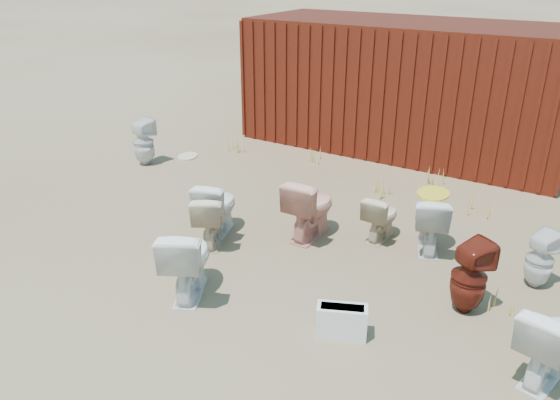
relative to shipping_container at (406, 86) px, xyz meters
The scene contains 22 objects.
ground 5.34m from the shipping_container, 90.00° to the right, with size 100.00×100.00×0.00m, color brown.
shipping_container is the anchor object (origin of this frame).
toilet_front_a 5.07m from the shipping_container, 99.14° to the right, with size 0.44×0.77×0.78m, color white.
toilet_front_pink 4.44m from the shipping_container, 85.69° to the right, with size 0.48×0.84×0.86m, color #E79A85.
toilet_front_c 6.34m from the shipping_container, 91.43° to the right, with size 0.48×0.84×0.86m, color white.
toilet_front_maroon 5.65m from the shipping_container, 62.63° to the right, with size 0.37×0.38×0.83m, color #5F1B10.
toilet_front_e 6.66m from the shipping_container, 58.58° to the right, with size 0.44×0.76×0.78m, color white.
toilet_back_a 5.08m from the shipping_container, 135.84° to the right, with size 0.38×0.39×0.84m, color white.
toilet_back_beige_left 5.34m from the shipping_container, 97.49° to the right, with size 0.40×0.71×0.72m, color beige.
toilet_back_beige_right 4.18m from the shipping_container, 73.48° to the right, with size 0.36×0.62×0.64m, color beige.
toilet_back_yellowlid 4.35m from the shipping_container, 65.06° to the right, with size 0.43×0.76×0.78m, color silver.
toilet_back_e 5.20m from the shipping_container, 52.26° to the right, with size 0.31×0.32×0.69m, color silver.
yellow_lid 4.29m from the shipping_container, 65.06° to the right, with size 0.39×0.49×0.03m, color gold.
loose_tank 6.37m from the shipping_container, 74.89° to the right, with size 0.50×0.20×0.35m, color silver.
loose_lid_near 3.85m from the shipping_container, 90.35° to the right, with size 0.38×0.49×0.02m, color beige.
loose_lid_far 4.41m from the shipping_container, 138.93° to the right, with size 0.36×0.47×0.02m, color beige.
weed_clump_a 3.52m from the shipping_container, 140.78° to the right, with size 0.36×0.36×0.28m, color tan.
weed_clump_b 2.85m from the shipping_container, 77.27° to the right, with size 0.32×0.32×0.32m, color tan.
weed_clump_c 3.41m from the shipping_container, 49.59° to the right, with size 0.36×0.36×0.32m, color tan.
weed_clump_d 2.25m from the shipping_container, 120.68° to the right, with size 0.30×0.30×0.23m, color tan.
weed_clump_e 2.31m from the shipping_container, 55.66° to the right, with size 0.34×0.34×0.30m, color tan.
weed_clump_f 5.72m from the shipping_container, 58.84° to the right, with size 0.28×0.28×0.23m, color tan.
Camera 1 is at (3.47, -4.97, 3.50)m, focal length 35.00 mm.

